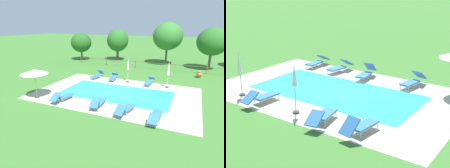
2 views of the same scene
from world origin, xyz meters
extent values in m
plane|color=#3D752D|center=(0.00, 0.00, 0.00)|extent=(160.00, 160.00, 0.00)
cube|color=#B2A893|center=(0.00, 0.00, 0.00)|extent=(13.51, 8.60, 0.01)
cube|color=#2DB7C6|center=(0.00, 0.00, 0.01)|extent=(9.30, 4.38, 0.01)
cube|color=#C0B59F|center=(0.00, 2.31, 0.01)|extent=(9.78, 0.24, 0.01)
cube|color=#C0B59F|center=(0.00, -2.31, 0.01)|extent=(9.78, 0.24, 0.01)
cube|color=#C0B59F|center=(4.77, 0.00, 0.01)|extent=(0.24, 4.38, 0.01)
cube|color=#C0B59F|center=(-4.77, 0.00, 0.01)|extent=(0.24, 4.38, 0.01)
cube|color=#3370BC|center=(2.09, 3.13, 0.32)|extent=(0.67, 1.33, 0.07)
cube|color=#3370BC|center=(2.15, 4.14, 0.52)|extent=(0.64, 0.79, 0.48)
cube|color=silver|center=(2.09, 3.13, 0.26)|extent=(0.64, 1.30, 0.04)
cylinder|color=silver|center=(2.32, 2.57, 0.14)|extent=(0.04, 0.04, 0.28)
cylinder|color=silver|center=(1.81, 2.59, 0.14)|extent=(0.04, 0.04, 0.28)
cylinder|color=silver|center=(2.38, 3.67, 0.14)|extent=(0.04, 0.04, 0.28)
cylinder|color=silver|center=(1.87, 3.70, 0.14)|extent=(0.04, 0.04, 0.28)
cube|color=#3370BC|center=(-3.03, -2.95, 0.32)|extent=(0.79, 1.37, 0.07)
cube|color=#3370BC|center=(-3.17, -3.93, 0.56)|extent=(0.70, 0.80, 0.55)
cube|color=silver|center=(-3.03, -2.95, 0.26)|extent=(0.75, 1.34, 0.04)
cylinder|color=silver|center=(-3.20, -2.36, 0.14)|extent=(0.04, 0.04, 0.28)
cylinder|color=silver|center=(-2.69, -2.44, 0.14)|extent=(0.04, 0.04, 0.28)
cylinder|color=silver|center=(-3.36, -3.46, 0.14)|extent=(0.04, 0.04, 0.28)
cylinder|color=silver|center=(-2.86, -3.53, 0.14)|extent=(0.04, 0.04, 0.28)
cube|color=#3370BC|center=(-1.72, 3.23, 0.32)|extent=(0.83, 1.39, 0.07)
cube|color=#3370BC|center=(-1.90, 4.24, 0.52)|extent=(0.73, 0.87, 0.46)
cube|color=silver|center=(-1.72, 3.23, 0.26)|extent=(0.79, 1.36, 0.04)
cylinder|color=silver|center=(-1.36, 2.74, 0.14)|extent=(0.04, 0.04, 0.28)
cylinder|color=silver|center=(-1.87, 2.64, 0.14)|extent=(0.04, 0.04, 0.28)
cylinder|color=silver|center=(-1.57, 3.82, 0.14)|extent=(0.04, 0.04, 0.28)
cylinder|color=silver|center=(-2.07, 3.73, 0.14)|extent=(0.04, 0.04, 0.28)
cube|color=#3370BC|center=(4.10, -3.22, 0.32)|extent=(0.61, 1.30, 0.07)
cube|color=#3370BC|center=(4.10, -4.25, 0.50)|extent=(0.60, 0.79, 0.43)
cube|color=silver|center=(4.10, -3.22, 0.26)|extent=(0.58, 1.28, 0.04)
cylinder|color=silver|center=(3.84, -2.67, 0.14)|extent=(0.04, 0.04, 0.28)
cylinder|color=silver|center=(4.35, -2.67, 0.14)|extent=(0.04, 0.04, 0.28)
cylinder|color=silver|center=(3.84, -3.77, 0.14)|extent=(0.04, 0.04, 0.28)
cylinder|color=silver|center=(4.35, -3.77, 0.14)|extent=(0.04, 0.04, 0.28)
cube|color=#3370BC|center=(-0.11, -2.78, 0.32)|extent=(0.75, 1.36, 0.07)
cube|color=#3370BC|center=(0.00, -3.73, 0.60)|extent=(0.68, 0.74, 0.61)
cube|color=silver|center=(-0.11, -2.78, 0.26)|extent=(0.72, 1.33, 0.04)
cylinder|color=silver|center=(-0.43, -2.26, 0.14)|extent=(0.04, 0.04, 0.28)
cylinder|color=silver|center=(0.08, -2.20, 0.14)|extent=(0.04, 0.04, 0.28)
cylinder|color=silver|center=(-0.30, -3.36, 0.14)|extent=(0.04, 0.04, 0.28)
cylinder|color=silver|center=(0.21, -3.29, 0.14)|extent=(0.04, 0.04, 0.28)
cube|color=#3370BC|center=(2.09, -3.02, 0.32)|extent=(0.78, 1.37, 0.07)
cube|color=#3370BC|center=(1.95, -4.02, 0.53)|extent=(0.71, 0.84, 0.49)
cube|color=silver|center=(2.09, -3.02, 0.26)|extent=(0.75, 1.34, 0.04)
cylinder|color=silver|center=(1.92, -2.44, 0.14)|extent=(0.04, 0.04, 0.28)
cylinder|color=silver|center=(2.43, -2.51, 0.14)|extent=(0.04, 0.04, 0.28)
cylinder|color=silver|center=(1.76, -3.53, 0.14)|extent=(0.04, 0.04, 0.28)
cylinder|color=silver|center=(2.26, -3.60, 0.14)|extent=(0.04, 0.04, 0.28)
cube|color=#3370BC|center=(-3.68, 3.20, 0.32)|extent=(0.76, 1.36, 0.07)
cube|color=#3370BC|center=(-3.56, 4.16, 0.59)|extent=(0.68, 0.75, 0.61)
cube|color=silver|center=(-3.68, 3.20, 0.26)|extent=(0.72, 1.33, 0.04)
cylinder|color=silver|center=(-3.50, 2.62, 0.14)|extent=(0.04, 0.04, 0.28)
cylinder|color=silver|center=(-4.00, 2.68, 0.14)|extent=(0.04, 0.04, 0.28)
cylinder|color=silver|center=(-3.36, 3.71, 0.14)|extent=(0.04, 0.04, 0.28)
cylinder|color=silver|center=(-3.87, 3.78, 0.14)|extent=(0.04, 0.04, 0.28)
cylinder|color=#383838|center=(-0.11, 3.39, 0.04)|extent=(0.32, 0.32, 0.08)
cylinder|color=#B2B5B7|center=(-0.11, 3.39, 0.67)|extent=(0.04, 0.04, 1.34)
cone|color=white|center=(-0.11, 3.39, 1.88)|extent=(0.25, 0.25, 1.07)
sphere|color=white|center=(-0.11, 3.39, 2.43)|extent=(0.05, 0.05, 0.05)
cylinder|color=#383838|center=(3.81, 3.27, 0.04)|extent=(0.32, 0.32, 0.08)
cylinder|color=#B2B5B7|center=(3.81, 3.27, 0.60)|extent=(0.04, 0.04, 1.20)
cone|color=white|center=(3.81, 3.27, 1.83)|extent=(0.26, 0.26, 1.27)
sphere|color=white|center=(3.81, 3.27, 2.48)|extent=(0.05, 0.05, 0.05)
camera|label=1|loc=(5.81, -14.03, 5.68)|focal=30.19mm
camera|label=2|loc=(-9.74, 13.79, 6.16)|focal=52.65mm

